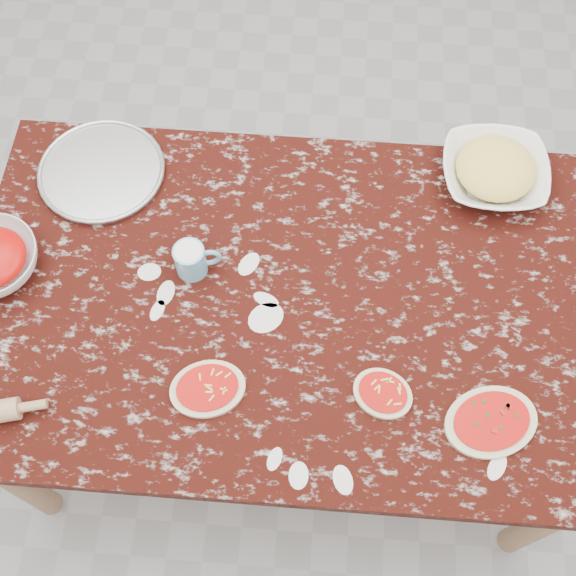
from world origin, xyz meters
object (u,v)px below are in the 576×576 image
at_px(pizza_tray, 102,172).
at_px(flour_mug, 192,260).
at_px(cheese_bowl, 494,173).
at_px(worktable, 288,311).

relative_size(pizza_tray, flour_mug, 2.87).
distance_m(pizza_tray, cheese_bowl, 1.05).
bearing_deg(pizza_tray, worktable, -32.13).
bearing_deg(worktable, flour_mug, 165.92).
relative_size(worktable, flour_mug, 13.73).
height_order(cheese_bowl, flour_mug, flour_mug).
distance_m(pizza_tray, flour_mug, 0.40).
distance_m(worktable, cheese_bowl, 0.66).
height_order(worktable, flour_mug, flour_mug).
xyz_separation_m(worktable, pizza_tray, (-0.53, 0.33, 0.09)).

